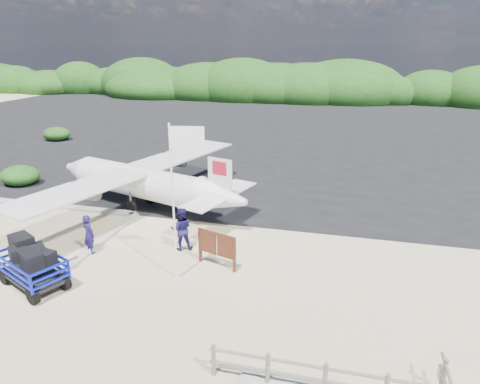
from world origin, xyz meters
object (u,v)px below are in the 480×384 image
object	(u,v)px
crew_a	(89,234)
crew_b	(181,229)
signboard	(217,266)
flagpole	(177,278)
baggage_cart	(35,286)

from	to	relation	value
crew_a	crew_b	distance (m)	3.97
signboard	crew_a	bearing A→B (deg)	-160.80
signboard	crew_b	world-z (taller)	crew_b
flagpole	crew_a	distance (m)	4.70
baggage_cart	crew_a	xyz separation A→B (m)	(0.53, 2.92, 0.89)
signboard	crew_a	xyz separation A→B (m)	(-5.71, -0.14, 0.89)
baggage_cart	crew_b	size ratio (longest dim) A/B	1.54
crew_b	baggage_cart	bearing A→B (deg)	23.84
signboard	flagpole	bearing A→B (deg)	-116.33
signboard	crew_a	world-z (taller)	crew_a
flagpole	signboard	world-z (taller)	flagpole
baggage_cart	crew_b	distance (m)	6.08
signboard	crew_b	size ratio (longest dim) A/B	0.97
flagpole	crew_b	xyz separation A→B (m)	(-0.72, 2.40, 0.98)
signboard	crew_b	xyz separation A→B (m)	(-1.95, 1.13, 0.98)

